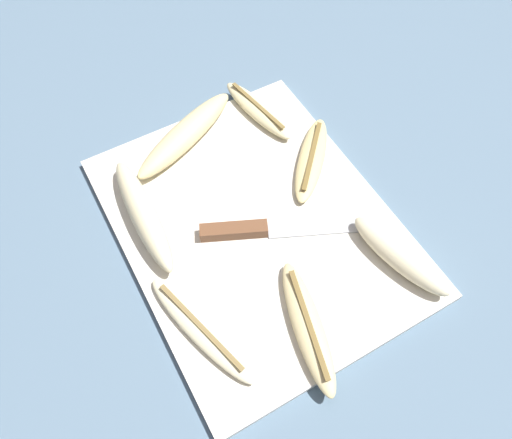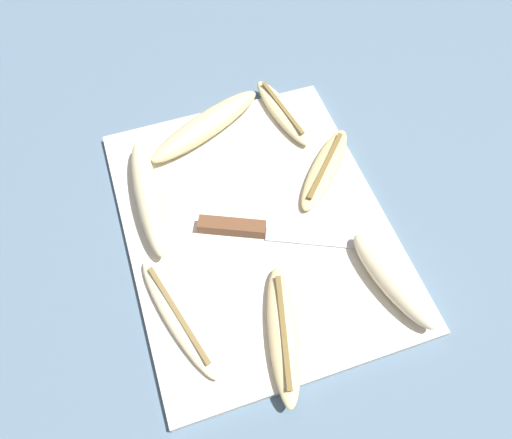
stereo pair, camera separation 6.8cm
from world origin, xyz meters
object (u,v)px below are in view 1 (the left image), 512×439
Objects in this scene: banana_cream_curved at (143,214)px; banana_mellow_near at (308,326)px; banana_bright_far at (401,255)px; knife at (256,231)px; banana_ripe_center at (185,134)px; banana_soft_right at (258,110)px; banana_pale_long at (201,329)px; banana_spotted_left at (311,159)px.

banana_cream_curved is 1.10× the size of banana_mellow_near.
banana_bright_far is 0.88× the size of banana_mellow_near.
banana_ripe_center reaches higher than knife.
banana_bright_far is at bearing 97.17° from banana_mellow_near.
banana_bright_far reaches higher than knife.
banana_ripe_center is at bearing -92.44° from banana_soft_right.
knife is at bearing -132.27° from banana_bright_far.
knife is 1.47× the size of banana_bright_far.
banana_pale_long and banana_spotted_left have the same top height.
banana_cream_curved is 1.37× the size of banana_spotted_left.
banana_soft_right is at bearing 160.02° from banana_mellow_near.
banana_spotted_left is (0.13, 0.14, -0.01)m from banana_ripe_center.
banana_spotted_left is at bearing 9.71° from banana_soft_right.
banana_soft_right is 0.99× the size of banana_bright_far.
banana_cream_curved is 0.96× the size of banana_ripe_center.
banana_pale_long is at bearing -30.59° from knife.
banana_bright_far reaches higher than banana_spotted_left.
banana_ripe_center is at bearing 158.07° from banana_pale_long.
knife is 1.48× the size of banana_soft_right.
banana_ripe_center reaches higher than banana_spotted_left.
banana_ripe_center reaches higher than banana_mellow_near.
banana_ripe_center is 0.19m from banana_spotted_left.
banana_ripe_center is (-0.20, -0.01, 0.01)m from knife.
banana_bright_far reaches higher than banana_soft_right.
banana_spotted_left is at bearing -176.96° from banana_bright_far.
banana_mellow_near reaches higher than banana_pale_long.
banana_cream_curved reaches higher than banana_spotted_left.
banana_cream_curved is at bearing 179.36° from banana_pale_long.
banana_bright_far is at bearing 81.04° from banana_pale_long.
banana_bright_far is (0.13, 0.14, 0.01)m from knife.
banana_bright_far is at bearing 5.65° from banana_soft_right.
banana_mellow_near is at bearing -33.89° from banana_spotted_left.
banana_ripe_center is (-0.33, -0.16, -0.00)m from banana_bright_far.
banana_cream_curved reaches higher than banana_mellow_near.
banana_pale_long is (0.09, -0.13, 0.00)m from knife.
banana_soft_right is (-0.19, 0.11, 0.00)m from knife.
banana_cream_curved reaches higher than banana_ripe_center.
banana_ripe_center reaches higher than banana_pale_long.
banana_bright_far is 0.20m from banana_spotted_left.
banana_pale_long is (0.18, -0.00, -0.01)m from banana_cream_curved.
banana_bright_far reaches higher than banana_pale_long.
banana_bright_far is at bearing 50.24° from banana_cream_curved.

